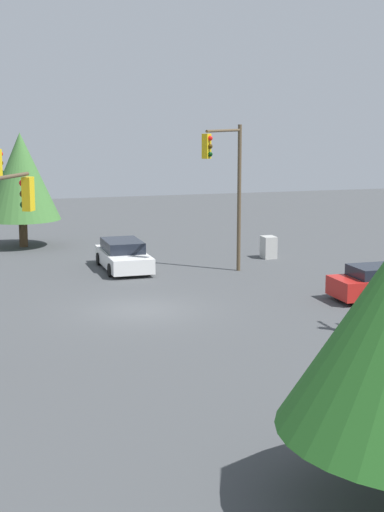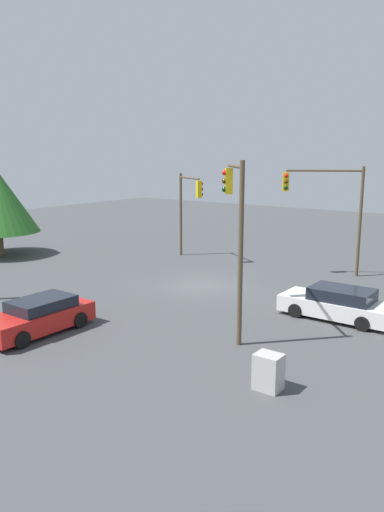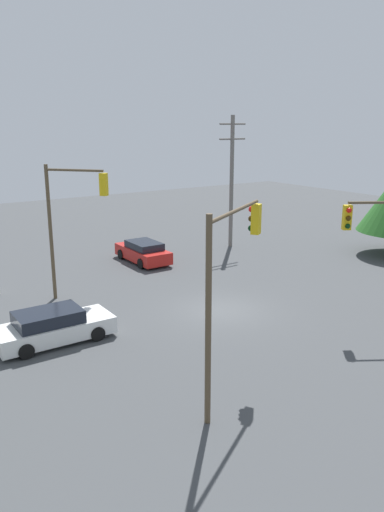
{
  "view_description": "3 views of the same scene",
  "coord_description": "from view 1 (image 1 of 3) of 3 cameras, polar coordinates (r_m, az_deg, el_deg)",
  "views": [
    {
      "loc": [
        -27.82,
        6.46,
        7.27
      ],
      "look_at": [
        0.46,
        -2.14,
        1.87
      ],
      "focal_mm": 55.0,
      "sensor_mm": 36.0,
      "label": 1
    },
    {
      "loc": [
        14.98,
        -21.26,
        6.96
      ],
      "look_at": [
        -0.08,
        -0.8,
        1.76
      ],
      "focal_mm": 35.0,
      "sensor_mm": 36.0,
      "label": 2
    },
    {
      "loc": [
        13.73,
        17.72,
        8.62
      ],
      "look_at": [
        0.55,
        -1.69,
        2.39
      ],
      "focal_mm": 35.0,
      "sensor_mm": 36.0,
      "label": 3
    }
  ],
  "objects": [
    {
      "name": "ground_plane",
      "position": [
        29.47,
        -3.73,
        -3.94
      ],
      "size": [
        80.0,
        80.0,
        0.0
      ],
      "primitive_type": "plane",
      "color": "#424447"
    },
    {
      "name": "sedan_white",
      "position": [
        37.01,
        -5.02,
        0.03
      ],
      "size": [
        4.68,
        2.02,
        1.37
      ],
      "rotation": [
        0.0,
        0.0,
        1.57
      ],
      "color": "silver",
      "rests_on": "ground_plane"
    },
    {
      "name": "traffic_signal_main",
      "position": [
        23.26,
        -13.77,
        1.7
      ],
      "size": [
        3.04,
        1.97,
        5.68
      ],
      "rotation": [
        0.0,
        0.0,
        -0.55
      ],
      "color": "brown",
      "rests_on": "ground_plane"
    },
    {
      "name": "traffic_signal_cross",
      "position": [
        35.16,
        2.59,
        5.92
      ],
      "size": [
        2.28,
        2.53,
        6.76
      ],
      "rotation": [
        0.0,
        0.0,
        2.29
      ],
      "color": "brown",
      "rests_on": "ground_plane"
    },
    {
      "name": "electrical_cabinet",
      "position": [
        39.97,
        5.59,
        0.64
      ],
      "size": [
        0.8,
        0.65,
        1.12
      ],
      "primitive_type": "cube",
      "color": "#B2B2AD",
      "rests_on": "ground_plane"
    },
    {
      "name": "tree_right",
      "position": [
        43.81,
        -12.32,
        5.66
      ],
      "size": [
        4.17,
        4.17,
        6.25
      ],
      "color": "#4C3823",
      "rests_on": "ground_plane"
    }
  ]
}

